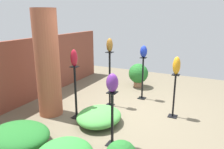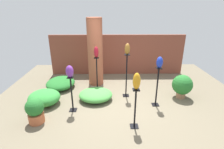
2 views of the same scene
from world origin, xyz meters
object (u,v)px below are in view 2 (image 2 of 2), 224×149
(art_vase_violet, at_px, (70,71))
(art_vase_cobalt, at_px, (160,62))
(art_vase_ruby, at_px, (96,52))
(pedestal_bronze, at_px, (126,78))
(art_vase_bronze, at_px, (127,49))
(potted_plant_back_center, at_px, (35,110))
(potted_plant_mid_left, at_px, (182,85))
(art_vase_amber, at_px, (137,81))
(pedestal_violet, at_px, (72,96))
(brick_pillar, at_px, (95,52))
(pedestal_ruby, at_px, (97,76))
(pedestal_cobalt, at_px, (157,89))
(pedestal_amber, at_px, (135,110))

(art_vase_violet, bearing_deg, art_vase_cobalt, 6.00)
(art_vase_cobalt, distance_m, art_vase_ruby, 2.03)
(pedestal_bronze, relative_size, art_vase_cobalt, 4.39)
(art_vase_bronze, bearing_deg, pedestal_bronze, 180.00)
(potted_plant_back_center, height_order, potted_plant_mid_left, potted_plant_mid_left)
(art_vase_violet, bearing_deg, art_vase_amber, -24.72)
(art_vase_cobalt, relative_size, art_vase_violet, 0.98)
(pedestal_violet, bearing_deg, art_vase_bronze, 28.25)
(brick_pillar, bearing_deg, art_vase_violet, -105.64)
(art_vase_amber, bearing_deg, potted_plant_back_center, 174.87)
(art_vase_amber, bearing_deg, brick_pillar, 112.82)
(art_vase_ruby, xyz_separation_m, potted_plant_mid_left, (2.72, -0.51, -0.96))
(potted_plant_back_center, relative_size, potted_plant_mid_left, 0.87)
(art_vase_bronze, bearing_deg, potted_plant_mid_left, -4.66)
(brick_pillar, distance_m, pedestal_bronze, 1.58)
(brick_pillar, distance_m, pedestal_ruby, 0.94)
(art_vase_amber, relative_size, art_vase_ruby, 1.08)
(pedestal_bronze, relative_size, art_vase_amber, 3.54)
(brick_pillar, relative_size, art_vase_cobalt, 7.58)
(art_vase_amber, bearing_deg, potted_plant_mid_left, 40.59)
(art_vase_violet, height_order, art_vase_ruby, art_vase_ruby)
(brick_pillar, relative_size, art_vase_bronze, 7.21)
(pedestal_bronze, height_order, art_vase_violet, pedestal_bronze)
(pedestal_cobalt, relative_size, potted_plant_back_center, 1.76)
(pedestal_violet, relative_size, potted_plant_mid_left, 1.32)
(art_vase_amber, xyz_separation_m, potted_plant_back_center, (-2.45, 0.22, -0.86))
(art_vase_ruby, distance_m, potted_plant_back_center, 2.48)
(brick_pillar, xyz_separation_m, pedestal_cobalt, (1.88, -1.63, -0.67))
(art_vase_bronze, distance_m, art_vase_ruby, 1.04)
(brick_pillar, bearing_deg, art_vase_ruby, -82.53)
(pedestal_violet, bearing_deg, art_vase_amber, -24.72)
(pedestal_violet, xyz_separation_m, potted_plant_mid_left, (3.33, 0.70, -0.03))
(art_vase_bronze, distance_m, potted_plant_mid_left, 2.10)
(art_vase_violet, relative_size, potted_plant_mid_left, 0.42)
(potted_plant_mid_left, bearing_deg, pedestal_cobalt, -154.18)
(pedestal_ruby, height_order, art_vase_amber, art_vase_amber)
(pedestal_bronze, xyz_separation_m, art_vase_violet, (-1.57, -0.85, 0.53))
(pedestal_violet, distance_m, potted_plant_mid_left, 3.41)
(pedestal_amber, relative_size, pedestal_bronze, 0.72)
(art_vase_violet, distance_m, art_vase_ruby, 1.38)
(pedestal_ruby, bearing_deg, art_vase_bronze, -20.94)
(art_vase_amber, bearing_deg, art_vase_bronze, 92.23)
(potted_plant_mid_left, bearing_deg, art_vase_violet, -168.11)
(brick_pillar, distance_m, art_vase_ruby, 0.70)
(brick_pillar, distance_m, pedestal_amber, 2.96)
(pedestal_ruby, distance_m, art_vase_amber, 2.31)
(art_vase_amber, xyz_separation_m, art_vase_bronze, (-0.06, 1.60, 0.36))
(art_vase_amber, bearing_deg, pedestal_violet, 155.28)
(pedestal_amber, height_order, pedestal_bronze, pedestal_bronze)
(pedestal_cobalt, bearing_deg, potted_plant_back_center, -166.28)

